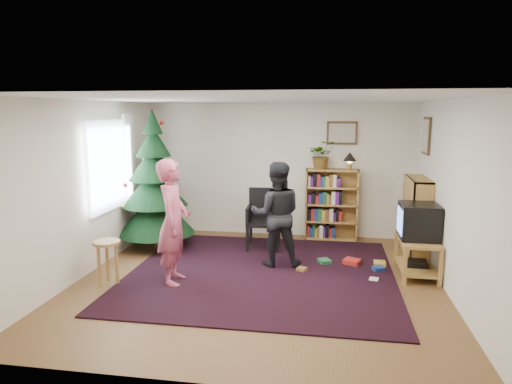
# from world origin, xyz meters

# --- Properties ---
(floor) EXTENTS (5.00, 5.00, 0.00)m
(floor) POSITION_xyz_m (0.00, 0.00, 0.00)
(floor) COLOR brown
(floor) RESTS_ON ground
(ceiling) EXTENTS (5.00, 5.00, 0.00)m
(ceiling) POSITION_xyz_m (0.00, 0.00, 2.50)
(ceiling) COLOR white
(ceiling) RESTS_ON wall_back
(wall_back) EXTENTS (5.00, 0.02, 2.50)m
(wall_back) POSITION_xyz_m (0.00, 2.50, 1.25)
(wall_back) COLOR silver
(wall_back) RESTS_ON floor
(wall_front) EXTENTS (5.00, 0.02, 2.50)m
(wall_front) POSITION_xyz_m (0.00, -2.50, 1.25)
(wall_front) COLOR silver
(wall_front) RESTS_ON floor
(wall_left) EXTENTS (0.02, 5.00, 2.50)m
(wall_left) POSITION_xyz_m (-2.50, 0.00, 1.25)
(wall_left) COLOR silver
(wall_left) RESTS_ON floor
(wall_right) EXTENTS (0.02, 5.00, 2.50)m
(wall_right) POSITION_xyz_m (2.50, 0.00, 1.25)
(wall_right) COLOR silver
(wall_right) RESTS_ON floor
(rug) EXTENTS (3.80, 3.60, 0.02)m
(rug) POSITION_xyz_m (0.00, 0.30, 0.01)
(rug) COLOR black
(rug) RESTS_ON floor
(window_pane) EXTENTS (0.04, 1.20, 1.40)m
(window_pane) POSITION_xyz_m (-2.47, 0.60, 1.50)
(window_pane) COLOR silver
(window_pane) RESTS_ON wall_left
(curtain) EXTENTS (0.06, 0.35, 1.60)m
(curtain) POSITION_xyz_m (-2.43, 1.30, 1.50)
(curtain) COLOR white
(curtain) RESTS_ON wall_left
(picture_back) EXTENTS (0.55, 0.03, 0.42)m
(picture_back) POSITION_xyz_m (1.15, 2.48, 1.95)
(picture_back) COLOR #4C3319
(picture_back) RESTS_ON wall_back
(picture_right) EXTENTS (0.03, 0.50, 0.60)m
(picture_right) POSITION_xyz_m (2.48, 1.75, 1.95)
(picture_right) COLOR #4C3319
(picture_right) RESTS_ON wall_right
(christmas_tree) EXTENTS (1.31, 1.31, 2.39)m
(christmas_tree) POSITION_xyz_m (-2.00, 1.31, 0.99)
(christmas_tree) COLOR #3F2816
(christmas_tree) RESTS_ON rug
(bookshelf_back) EXTENTS (0.95, 0.30, 1.30)m
(bookshelf_back) POSITION_xyz_m (1.00, 2.34, 0.66)
(bookshelf_back) COLOR #B38940
(bookshelf_back) RESTS_ON floor
(bookshelf_right) EXTENTS (0.30, 0.95, 1.30)m
(bookshelf_right) POSITION_xyz_m (2.34, 1.45, 0.66)
(bookshelf_right) COLOR #B38940
(bookshelf_right) RESTS_ON floor
(tv_stand) EXTENTS (0.52, 0.93, 0.55)m
(tv_stand) POSITION_xyz_m (2.22, 0.60, 0.33)
(tv_stand) COLOR #B38940
(tv_stand) RESTS_ON floor
(crt_tv) EXTENTS (0.53, 0.57, 0.50)m
(crt_tv) POSITION_xyz_m (2.22, 0.60, 0.80)
(crt_tv) COLOR black
(crt_tv) RESTS_ON tv_stand
(armchair) EXTENTS (0.59, 0.59, 1.03)m
(armchair) POSITION_xyz_m (-0.14, 1.62, 0.55)
(armchair) COLOR black
(armchair) RESTS_ON rug
(stool) EXTENTS (0.37, 0.37, 0.61)m
(stool) POSITION_xyz_m (-2.01, -0.44, 0.47)
(stool) COLOR #B38940
(stool) RESTS_ON floor
(person_standing) EXTENTS (0.49, 0.67, 1.72)m
(person_standing) POSITION_xyz_m (-1.14, -0.24, 0.86)
(person_standing) COLOR #B64862
(person_standing) RESTS_ON rug
(person_by_chair) EXTENTS (0.86, 0.71, 1.60)m
(person_by_chair) POSITION_xyz_m (0.17, 0.69, 0.80)
(person_by_chair) COLOR black
(person_by_chair) RESTS_ON rug
(potted_plant) EXTENTS (0.54, 0.49, 0.52)m
(potted_plant) POSITION_xyz_m (0.80, 2.34, 1.56)
(potted_plant) COLOR gray
(potted_plant) RESTS_ON bookshelf_back
(table_lamp) EXTENTS (0.24, 0.24, 0.32)m
(table_lamp) POSITION_xyz_m (1.30, 2.34, 1.51)
(table_lamp) COLOR #A57F33
(table_lamp) RESTS_ON bookshelf_back
(floor_clutter) EXTENTS (1.36, 0.86, 0.08)m
(floor_clutter) POSITION_xyz_m (1.31, 0.67, 0.04)
(floor_clutter) COLOR #A51E19
(floor_clutter) RESTS_ON rug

